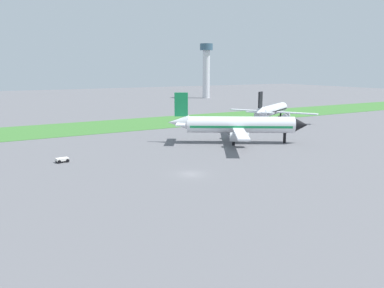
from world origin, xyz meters
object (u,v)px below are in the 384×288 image
baggage_cart_near_gate (62,160)px  control_tower (206,66)px  airplane_midfield_jet (238,125)px  airplane_parked_jet_far (272,110)px

baggage_cart_near_gate → control_tower: (116.76, 131.87, 19.34)m
airplane_midfield_jet → control_tower: 152.18m
baggage_cart_near_gate → airplane_parked_jet_far: bearing=-168.0°
airplane_midfield_jet → control_tower: size_ratio=0.96×
baggage_cart_near_gate → airplane_midfield_jet: bearing=172.6°
airplane_parked_jet_far → control_tower: bearing=39.5°
airplane_parked_jet_far → baggage_cart_near_gate: airplane_parked_jet_far is taller
airplane_midfield_jet → airplane_parked_jet_far: (35.11, 27.00, -0.56)m
airplane_midfield_jet → baggage_cart_near_gate: 43.73m
baggage_cart_near_gate → control_tower: bearing=-138.1°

